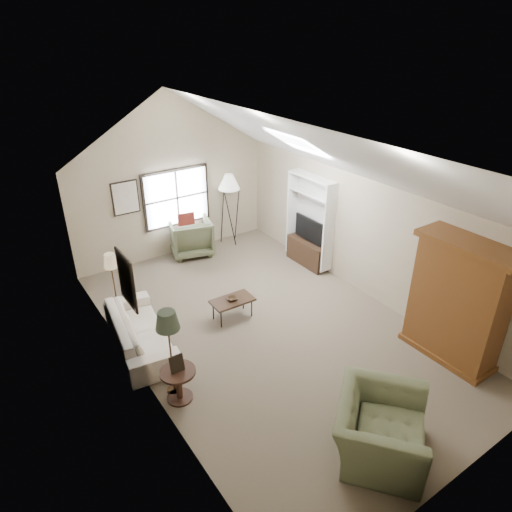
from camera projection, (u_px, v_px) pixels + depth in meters
room_shell at (270, 165)px, 7.31m from camera, size 5.01×8.01×4.00m
window at (177, 198)px, 11.07m from camera, size 1.72×0.08×1.42m
skylight at (298, 143)px, 8.61m from camera, size 0.80×1.20×0.52m
wall_art at (126, 235)px, 8.47m from camera, size 1.97×3.71×0.88m
armoire at (458, 302)px, 7.61m from camera, size 0.60×1.50×2.20m
tv_alcove at (310, 220)px, 10.60m from camera, size 0.32×1.30×2.10m
media_console at (307, 253)px, 10.98m from camera, size 0.34×1.18×0.60m
tv_panel at (309, 229)px, 10.70m from camera, size 0.05×0.90×0.55m
sofa at (140, 330)px, 8.18m from camera, size 1.15×2.31×0.65m
armchair_near at (380, 429)px, 6.08m from camera, size 1.76×1.73×0.86m
armchair_far at (190, 236)px, 11.41m from camera, size 1.22×1.24×0.93m
coffee_table at (233, 309)px, 9.00m from camera, size 0.84×0.48×0.42m
bowl at (232, 299)px, 8.89m from camera, size 0.20×0.20×0.05m
side_table at (179, 385)px, 7.03m from camera, size 0.62×0.62×0.56m
side_chair at (189, 236)px, 11.26m from camera, size 0.49×0.49×1.08m
tripod_lamp at (230, 209)px, 11.78m from camera, size 0.71×0.71×1.90m
dark_lamp at (171, 352)px, 6.95m from camera, size 0.42×0.42×1.55m
tan_lamp at (114, 284)px, 8.89m from camera, size 0.31×0.31×1.39m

